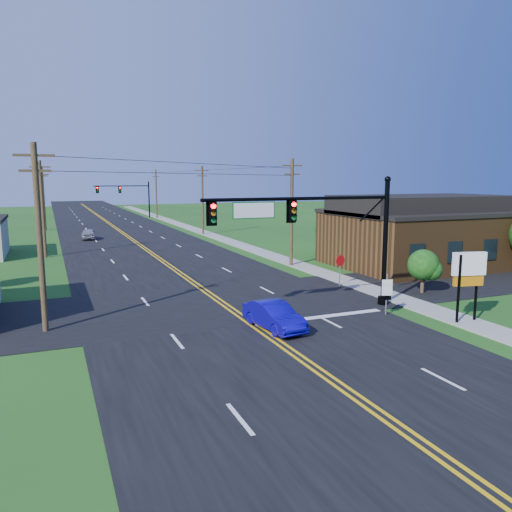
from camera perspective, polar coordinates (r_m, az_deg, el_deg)
name	(u,v)px	position (r m, az deg, el deg)	size (l,w,h in m)	color
ground	(321,377)	(19.36, 7.39, -13.52)	(260.00, 260.00, 0.00)	#1B4814
road_main	(126,236)	(66.48, -14.69, 2.23)	(16.00, 220.00, 0.04)	black
road_cross	(219,303)	(29.82, -4.26, -5.40)	(70.00, 10.00, 0.04)	black
sidewalk	(228,241)	(59.25, -3.20, 1.75)	(2.00, 160.00, 0.08)	gray
signal_mast_main	(318,227)	(27.14, 7.08, 3.29)	(11.30, 0.60, 7.48)	black
signal_mast_far	(125,194)	(96.44, -14.71, 6.89)	(10.98, 0.60, 7.48)	black
brick_building	(420,238)	(44.60, 18.22, 1.97)	(14.20, 11.20, 4.70)	#503316
utility_pole_left_a	(39,235)	(25.59, -23.51, 2.23)	(1.80, 0.28, 9.00)	#3D2C1B
utility_pole_left_b	(43,207)	(50.52, -23.21, 5.15)	(1.80, 0.28, 9.00)	#3D2C1B
utility_pole_left_c	(44,197)	(77.50, -23.11, 6.20)	(1.80, 0.28, 9.00)	#3D2C1B
utility_pole_right_a	(292,210)	(42.02, 4.09, 5.24)	(1.80, 0.28, 9.00)	#3D2C1B
utility_pole_right_b	(203,199)	(66.25, -6.13, 6.52)	(1.80, 0.28, 9.00)	#3D2C1B
utility_pole_right_c	(156,193)	(95.37, -11.33, 7.09)	(1.80, 0.28, 9.00)	#3D2C1B
tree_right_back	(330,228)	(48.68, 8.48, 3.15)	(3.00, 3.00, 4.10)	#3D2C1B
shrub_corner	(423,265)	(33.76, 18.58, -0.99)	(2.00, 2.00, 2.86)	#3D2C1B
blue_car	(274,316)	(24.61, 2.05, -6.91)	(1.41, 4.04, 1.33)	#1007A8
distant_car	(88,234)	(64.03, -18.62, 2.39)	(1.56, 3.89, 1.32)	#AEAEB3
route_sign	(387,291)	(27.75, 14.73, -3.93)	(0.56, 0.21, 2.31)	slate
stop_sign	(340,264)	(34.63, 9.60, -0.87)	(0.77, 0.14, 2.18)	slate
pylon_sign	(469,271)	(27.54, 23.14, -1.63)	(1.79, 0.64, 3.67)	black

